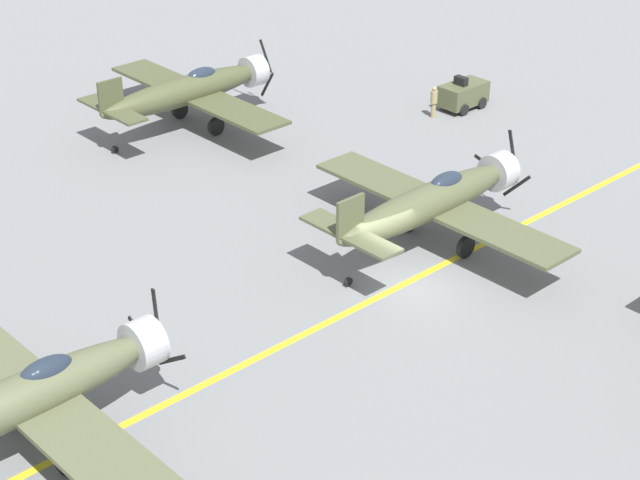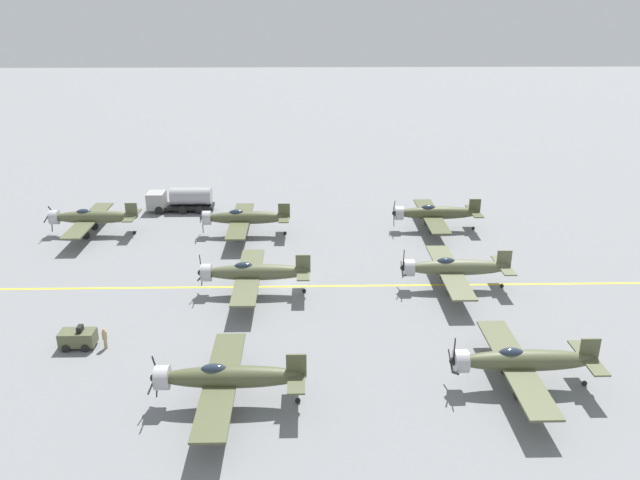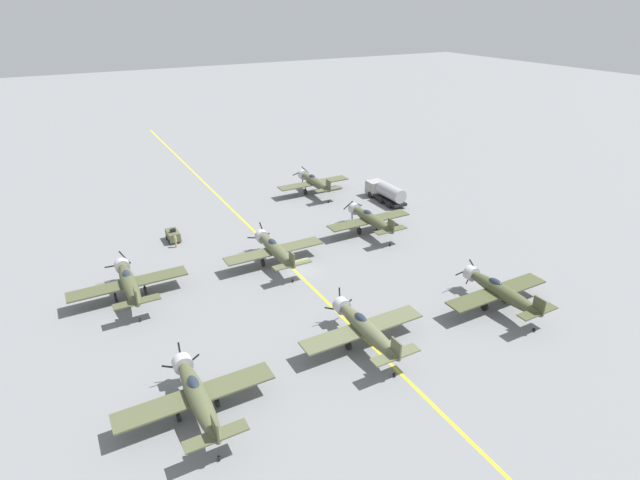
# 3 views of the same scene
# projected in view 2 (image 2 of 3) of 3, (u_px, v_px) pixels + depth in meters

# --- Properties ---
(ground_plane) EXTENTS (400.00, 400.00, 0.00)m
(ground_plane) POSITION_uv_depth(u_px,v_px,m) (287.00, 286.00, 57.03)
(ground_plane) COLOR slate
(taxiway_stripe) EXTENTS (0.30, 160.00, 0.01)m
(taxiway_stripe) POSITION_uv_depth(u_px,v_px,m) (287.00, 286.00, 57.03)
(taxiway_stripe) COLOR yellow
(taxiway_stripe) RESTS_ON ground
(airplane_near_right) EXTENTS (12.00, 9.98, 3.65)m
(airplane_near_right) POSITION_uv_depth(u_px,v_px,m) (435.00, 213.00, 70.36)
(airplane_near_right) COLOR #474C2E
(airplane_near_right) RESTS_ON ground
(airplane_near_center) EXTENTS (12.00, 9.98, 3.80)m
(airplane_near_center) POSITION_uv_depth(u_px,v_px,m) (454.00, 268.00, 56.00)
(airplane_near_center) COLOR #5D6243
(airplane_near_center) RESTS_ON ground
(airplane_mid_right) EXTENTS (12.00, 9.98, 3.65)m
(airplane_mid_right) POSITION_uv_depth(u_px,v_px,m) (243.00, 218.00, 68.82)
(airplane_mid_right) COLOR #4D5233
(airplane_mid_right) RESTS_ON ground
(airplane_near_left) EXTENTS (12.00, 9.98, 3.80)m
(airplane_near_left) POSITION_uv_depth(u_px,v_px,m) (521.00, 361.00, 41.54)
(airplane_near_left) COLOR #515638
(airplane_near_left) RESTS_ON ground
(airplane_far_right) EXTENTS (12.00, 9.98, 3.65)m
(airplane_far_right) POSITION_uv_depth(u_px,v_px,m) (91.00, 217.00, 69.00)
(airplane_far_right) COLOR #535839
(airplane_far_right) RESTS_ON ground
(airplane_mid_center) EXTENTS (12.00, 9.98, 3.75)m
(airplane_mid_center) POSITION_uv_depth(u_px,v_px,m) (252.00, 273.00, 55.01)
(airplane_mid_center) COLOR #565B3C
(airplane_mid_center) RESTS_ON ground
(airplane_mid_left) EXTENTS (12.00, 9.98, 3.65)m
(airplane_mid_left) POSITION_uv_depth(u_px,v_px,m) (226.00, 377.00, 39.72)
(airplane_mid_left) COLOR #4C5133
(airplane_mid_left) RESTS_ON ground
(fuel_tanker) EXTENTS (2.67, 8.00, 2.98)m
(fuel_tanker) POSITION_uv_depth(u_px,v_px,m) (180.00, 199.00, 76.90)
(fuel_tanker) COLOR black
(fuel_tanker) RESTS_ON ground
(tow_tractor) EXTENTS (1.57, 2.60, 1.79)m
(tow_tractor) POSITION_uv_depth(u_px,v_px,m) (78.00, 338.00, 46.78)
(tow_tractor) COLOR #515638
(tow_tractor) RESTS_ON ground
(ground_crew_walking) EXTENTS (0.36, 0.36, 1.66)m
(ground_crew_walking) POSITION_uv_depth(u_px,v_px,m) (105.00, 338.00, 46.61)
(ground_crew_walking) COLOR tan
(ground_crew_walking) RESTS_ON ground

